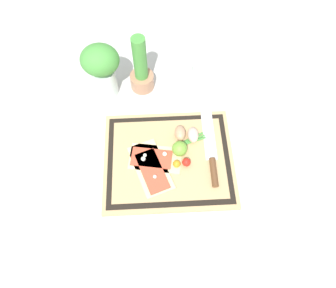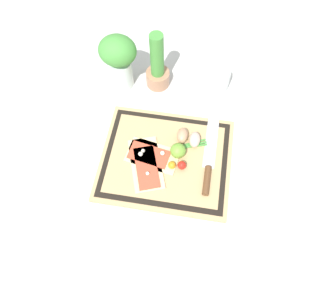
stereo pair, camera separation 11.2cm
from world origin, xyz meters
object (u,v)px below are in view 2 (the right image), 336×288
at_px(cherry_tomato_red, 182,165).
at_px(sauce_jar, 219,79).
at_px(egg_pink, 195,140).
at_px(lime, 178,151).
at_px(egg_brown, 182,135).
at_px(pizza_slice_far, 152,155).
at_px(pizza_slice_near, 146,165).
at_px(herb_pot, 157,68).
at_px(cherry_tomato_yellow, 172,165).
at_px(herb_glass, 119,58).
at_px(knife, 208,166).

xyz_separation_m(cherry_tomato_red, sauce_jar, (0.09, 0.37, 0.01)).
distance_m(egg_pink, lime, 0.08).
bearing_deg(cherry_tomato_red, egg_brown, 96.86).
relative_size(pizza_slice_far, cherry_tomato_red, 6.44).
height_order(pizza_slice_near, herb_pot, herb_pot).
bearing_deg(egg_pink, cherry_tomato_red, -106.67).
bearing_deg(lime, pizza_slice_near, -149.73).
relative_size(pizza_slice_near, lime, 4.15).
bearing_deg(cherry_tomato_red, herb_pot, 111.93).
relative_size(herb_pot, sauce_jar, 2.28).
height_order(egg_pink, herb_pot, herb_pot).
xyz_separation_m(egg_brown, lime, (-0.01, -0.07, 0.01)).
bearing_deg(egg_brown, egg_pink, -12.63).
bearing_deg(lime, sauce_jar, 71.53).
distance_m(egg_pink, cherry_tomato_red, 0.11).
bearing_deg(egg_pink, sauce_jar, 77.73).
distance_m(cherry_tomato_yellow, herb_glass, 0.43).
relative_size(cherry_tomato_red, herb_pot, 0.12).
distance_m(egg_brown, cherry_tomato_yellow, 0.12).
xyz_separation_m(egg_pink, herb_glass, (-0.31, 0.23, 0.10)).
relative_size(lime, herb_pot, 0.22).
relative_size(pizza_slice_near, egg_brown, 3.73).
bearing_deg(knife, sauce_jar, 89.82).
relative_size(sauce_jar, herb_glass, 0.47).
height_order(pizza_slice_near, cherry_tomato_red, cherry_tomato_red).
xyz_separation_m(pizza_slice_near, sauce_jar, (0.21, 0.39, 0.02)).
bearing_deg(knife, herb_glass, 138.87).
bearing_deg(herb_glass, cherry_tomato_red, -50.23).
bearing_deg(sauce_jar, herb_glass, -174.20).
xyz_separation_m(egg_pink, lime, (-0.05, -0.06, 0.01)).
xyz_separation_m(knife, egg_brown, (-0.10, 0.10, 0.01)).
height_order(pizza_slice_near, sauce_jar, sauce_jar).
height_order(egg_pink, cherry_tomato_yellow, egg_pink).
bearing_deg(egg_pink, knife, -56.37).
height_order(cherry_tomato_yellow, sauce_jar, sauce_jar).
bearing_deg(egg_brown, pizza_slice_near, -130.56).
xyz_separation_m(knife, herb_pot, (-0.23, 0.34, 0.06)).
bearing_deg(cherry_tomato_red, sauce_jar, 76.52).
bearing_deg(egg_pink, pizza_slice_near, -142.73).
xyz_separation_m(egg_pink, sauce_jar, (0.06, 0.27, 0.01)).
relative_size(cherry_tomato_yellow, herb_glass, 0.12).
bearing_deg(pizza_slice_far, egg_pink, 28.46).
height_order(lime, herb_pot, herb_pot).
relative_size(pizza_slice_near, cherry_tomato_red, 7.50).
xyz_separation_m(egg_pink, herb_pot, (-0.17, 0.25, 0.05)).
relative_size(pizza_slice_far, herb_pot, 0.77).
xyz_separation_m(cherry_tomato_yellow, sauce_jar, (0.12, 0.38, 0.01)).
height_order(pizza_slice_far, herb_glass, herb_glass).
bearing_deg(herb_pot, egg_pink, -55.65).
bearing_deg(pizza_slice_near, cherry_tomato_red, 5.94).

